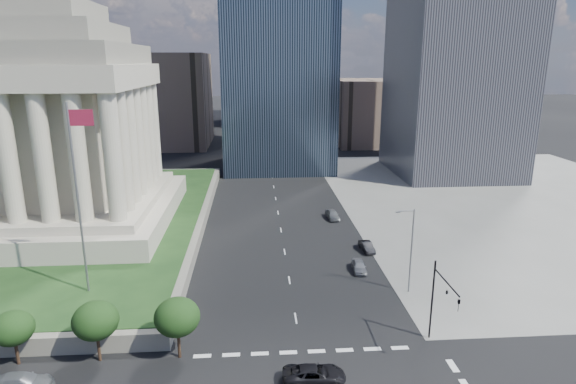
{
  "coord_description": "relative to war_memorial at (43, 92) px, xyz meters",
  "views": [
    {
      "loc": [
        -3.96,
        -24.41,
        25.74
      ],
      "look_at": [
        -0.54,
        23.71,
        12.57
      ],
      "focal_mm": 30.0,
      "sensor_mm": 36.0,
      "label": 1
    }
  ],
  "objects": [
    {
      "name": "building_filler_nw",
      "position": [
        4.0,
        82.0,
        -7.4
      ],
      "size": [
        24.0,
        30.0,
        28.0
      ],
      "primitive_type": "cube",
      "color": "brown",
      "rests_on": "ground"
    },
    {
      "name": "sidewalk_ne",
      "position": [
        80.0,
        12.0,
        -21.38
      ],
      "size": [
        68.0,
        90.0,
        0.03
      ],
      "primitive_type": "cube",
      "color": "slate",
      "rests_on": "ground"
    },
    {
      "name": "midrise_glass",
      "position": [
        36.0,
        47.0,
        8.6
      ],
      "size": [
        26.0,
        26.0,
        60.0
      ],
      "primitive_type": "cube",
      "color": "black",
      "rests_on": "ground"
    },
    {
      "name": "traffic_signal_ne",
      "position": [
        46.5,
        -34.3,
        -16.15
      ],
      "size": [
        0.3,
        5.74,
        8.0
      ],
      "color": "black",
      "rests_on": "ground"
    },
    {
      "name": "suv_grey",
      "position": [
        10.95,
        -37.69,
        -20.68
      ],
      "size": [
        4.99,
        2.03,
        1.45
      ],
      "primitive_type": "imported",
      "rotation": [
        0.0,
        0.0,
        1.57
      ],
      "color": "#5C5F64",
      "rests_on": "ground"
    },
    {
      "name": "parked_sedan_far",
      "position": [
        43.0,
        3.96,
        -20.64
      ],
      "size": [
        4.6,
        2.17,
        1.52
      ],
      "primitive_type": "imported",
      "rotation": [
        0.0,
        0.0,
        0.09
      ],
      "color": "slate",
      "rests_on": "ground"
    },
    {
      "name": "flagpole",
      "position": [
        12.17,
        -24.0,
        -8.29
      ],
      "size": [
        2.52,
        0.24,
        20.0
      ],
      "color": "slate",
      "rests_on": "plaza_lawn"
    },
    {
      "name": "pickup_truck",
      "position": [
        34.63,
        -38.35,
        -20.67
      ],
      "size": [
        2.49,
        5.28,
        1.46
      ],
      "primitive_type": "imported",
      "rotation": [
        0.0,
        0.0,
        1.56
      ],
      "color": "black",
      "rests_on": "ground"
    },
    {
      "name": "parked_sedan_near",
      "position": [
        43.0,
        -17.05,
        -20.71
      ],
      "size": [
        1.87,
        4.12,
        1.37
      ],
      "primitive_type": "imported",
      "rotation": [
        0.0,
        0.0,
        -0.06
      ],
      "color": "gray",
      "rests_on": "ground"
    },
    {
      "name": "street_lamp_north",
      "position": [
        47.33,
        -23.0,
        -15.74
      ],
      "size": [
        2.13,
        0.22,
        10.0
      ],
      "color": "slate",
      "rests_on": "ground"
    },
    {
      "name": "building_filler_ne",
      "position": [
        66.0,
        82.0,
        -11.4
      ],
      "size": [
        20.0,
        30.0,
        20.0
      ],
      "primitive_type": "cube",
      "color": "brown",
      "rests_on": "ground"
    },
    {
      "name": "parked_sedan_mid",
      "position": [
        45.5,
        -10.5,
        -20.75
      ],
      "size": [
        4.05,
        1.76,
        1.3
      ],
      "primitive_type": "imported",
      "rotation": [
        0.0,
        0.0,
        0.1
      ],
      "color": "black",
      "rests_on": "ground"
    },
    {
      "name": "ground",
      "position": [
        34.0,
        52.0,
        -21.4
      ],
      "size": [
        500.0,
        500.0,
        0.0
      ],
      "primitive_type": "plane",
      "color": "black",
      "rests_on": "ground"
    },
    {
      "name": "war_memorial",
      "position": [
        0.0,
        0.0,
        0.0
      ],
      "size": [
        34.0,
        34.0,
        39.0
      ],
      "primitive_type": null,
      "color": "#ADA991",
      "rests_on": "plaza_lawn"
    }
  ]
}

